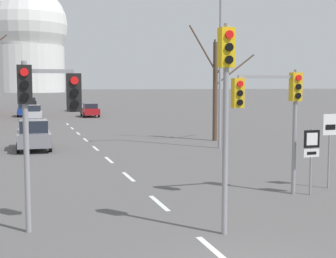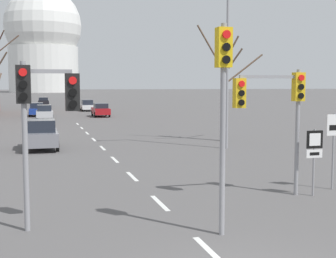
{
  "view_description": "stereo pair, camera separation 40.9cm",
  "coord_description": "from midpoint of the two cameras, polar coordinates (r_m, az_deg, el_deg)",
  "views": [
    {
      "loc": [
        -4.06,
        -7.4,
        3.74
      ],
      "look_at": [
        0.05,
        5.78,
        2.44
      ],
      "focal_mm": 50.0,
      "sensor_mm": 36.0,
      "label": 1
    },
    {
      "loc": [
        -3.67,
        -7.52,
        3.74
      ],
      "look_at": [
        0.05,
        5.78,
        2.44
      ],
      "focal_mm": 50.0,
      "sensor_mm": 36.0,
      "label": 2
    }
  ],
  "objects": [
    {
      "name": "lane_stripe_0",
      "position": [
        10.96,
        4.59,
        -14.57
      ],
      "size": [
        0.16,
        2.0,
        0.01
      ],
      "primitive_type": "cube",
      "color": "silver",
      "rests_on": "ground_plane"
    },
    {
      "name": "lane_stripe_1",
      "position": [
        15.04,
        -1.89,
        -9.0
      ],
      "size": [
        0.16,
        2.0,
        0.01
      ],
      "primitive_type": "cube",
      "color": "silver",
      "rests_on": "ground_plane"
    },
    {
      "name": "lane_stripe_2",
      "position": [
        19.31,
        -5.46,
        -5.79
      ],
      "size": [
        0.16,
        2.0,
        0.01
      ],
      "primitive_type": "cube",
      "color": "silver",
      "rests_on": "ground_plane"
    },
    {
      "name": "lane_stripe_3",
      "position": [
        23.67,
        -7.71,
        -3.75
      ],
      "size": [
        0.16,
        2.0,
        0.01
      ],
      "primitive_type": "cube",
      "color": "silver",
      "rests_on": "ground_plane"
    },
    {
      "name": "lane_stripe_4",
      "position": [
        28.07,
        -9.25,
        -2.33
      ],
      "size": [
        0.16,
        2.0,
        0.01
      ],
      "primitive_type": "cube",
      "color": "silver",
      "rests_on": "ground_plane"
    },
    {
      "name": "lane_stripe_5",
      "position": [
        32.5,
        -10.36,
        -1.31
      ],
      "size": [
        0.16,
        2.0,
        0.01
      ],
      "primitive_type": "cube",
      "color": "silver",
      "rests_on": "ground_plane"
    },
    {
      "name": "lane_stripe_6",
      "position": [
        36.94,
        -11.21,
        -0.52
      ],
      "size": [
        0.16,
        2.0,
        0.01
      ],
      "primitive_type": "cube",
      "color": "silver",
      "rests_on": "ground_plane"
    },
    {
      "name": "lane_stripe_7",
      "position": [
        41.4,
        -11.88,
        0.09
      ],
      "size": [
        0.16,
        2.0,
        0.01
      ],
      "primitive_type": "cube",
      "color": "silver",
      "rests_on": "ground_plane"
    },
    {
      "name": "lane_stripe_8",
      "position": [
        45.86,
        -12.41,
        0.59
      ],
      "size": [
        0.16,
        2.0,
        0.01
      ],
      "primitive_type": "cube",
      "color": "silver",
      "rests_on": "ground_plane"
    },
    {
      "name": "traffic_signal_near_right",
      "position": [
        15.96,
        12.18,
        3.41
      ],
      "size": [
        2.5,
        0.34,
        4.26
      ],
      "color": "gray",
      "rests_on": "ground_plane"
    },
    {
      "name": "traffic_signal_near_left",
      "position": [
        12.23,
        -15.9,
        2.92
      ],
      "size": [
        1.56,
        0.34,
        4.34
      ],
      "color": "gray",
      "rests_on": "ground_plane"
    },
    {
      "name": "traffic_signal_centre_tall",
      "position": [
        11.52,
        6.07,
        4.83
      ],
      "size": [
        0.36,
        0.34,
        5.22
      ],
      "color": "gray",
      "rests_on": "ground_plane"
    },
    {
      "name": "route_sign_post",
      "position": [
        16.48,
        16.4,
        -2.51
      ],
      "size": [
        0.6,
        0.08,
        2.28
      ],
      "color": "gray",
      "rests_on": "ground_plane"
    },
    {
      "name": "speed_limit_sign",
      "position": [
        17.73,
        18.49,
        -0.95
      ],
      "size": [
        0.6,
        0.08,
        2.76
      ],
      "color": "gray",
      "rests_on": "ground_plane"
    },
    {
      "name": "street_lamp_right",
      "position": [
        27.61,
        5.25,
        9.67
      ],
      "size": [
        2.34,
        0.36,
        9.63
      ],
      "color": "gray",
      "rests_on": "ground_plane"
    },
    {
      "name": "sedan_near_left",
      "position": [
        51.95,
        -16.32,
        1.94
      ],
      "size": [
        1.79,
        3.94,
        1.62
      ],
      "color": "#B7B7BC",
      "rests_on": "ground_plane"
    },
    {
      "name": "sedan_near_right",
      "position": [
        85.98,
        -16.52,
        3.22
      ],
      "size": [
        1.91,
        4.29,
        1.58
      ],
      "color": "black",
      "rests_on": "ground_plane"
    },
    {
      "name": "sedan_mid_centre",
      "position": [
        58.46,
        -17.23,
        2.26
      ],
      "size": [
        1.84,
        4.36,
        1.62
      ],
      "color": "navy",
      "rests_on": "ground_plane"
    },
    {
      "name": "sedan_far_left",
      "position": [
        55.88,
        -9.7,
        2.3
      ],
      "size": [
        1.85,
        4.36,
        1.59
      ],
      "color": "maroon",
      "rests_on": "ground_plane"
    },
    {
      "name": "sedan_far_right",
      "position": [
        68.58,
        -11.37,
        2.83
      ],
      "size": [
        1.81,
        4.56,
        1.61
      ],
      "color": "silver",
      "rests_on": "ground_plane"
    },
    {
      "name": "sedan_distant_centre",
      "position": [
        28.17,
        -16.47,
        -0.71
      ],
      "size": [
        1.89,
        4.14,
        1.74
      ],
      "color": "slate",
      "rests_on": "ground_plane"
    },
    {
      "name": "bare_tree_right_near",
      "position": [
        31.48,
        5.52,
        5.37
      ],
      "size": [
        4.65,
        2.08,
        7.72
      ],
      "color": "brown",
      "rests_on": "ground_plane"
    },
    {
      "name": "capitol_dome",
      "position": [
        252.32,
        -16.63,
        10.41
      ],
      "size": [
        38.96,
        38.96,
        55.03
      ],
      "color": "silver",
      "rests_on": "ground_plane"
    }
  ]
}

